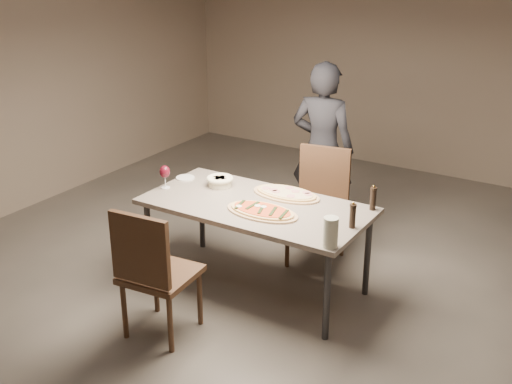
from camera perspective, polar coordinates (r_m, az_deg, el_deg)
The scene contains 14 objects.
room at distance 4.87m, azimuth 0.00°, elevation 6.02°, with size 7.00×7.00×7.00m.
dining_table at distance 5.11m, azimuth 0.00°, elevation -1.64°, with size 1.80×0.90×0.75m.
zucchini_pizza at distance 4.91m, azimuth 0.54°, elevation -1.70°, with size 0.60×0.33×0.05m.
ham_pizza at distance 5.25m, azimuth 2.70°, elevation -0.14°, with size 0.59×0.33×0.04m.
bread_basket at distance 5.44m, azimuth -3.23°, elevation 1.04°, with size 0.23×0.23×0.08m.
oil_dish at distance 4.88m, azimuth 1.72°, elevation -1.95°, with size 0.14×0.14×0.02m.
pepper_mill_left at distance 4.69m, azimuth 8.59°, elevation -2.08°, with size 0.05×0.05×0.20m.
pepper_mill_right at distance 5.02m, azimuth 10.37°, elevation -0.54°, with size 0.05×0.05×0.20m.
carafe at distance 4.37m, azimuth 6.65°, elevation -3.58°, with size 0.10×0.10×0.22m.
wine_glass at distance 5.41m, azimuth -8.11°, elevation 1.73°, with size 0.09×0.09×0.20m.
side_plate at distance 5.65m, azimuth -6.31°, elevation 1.27°, with size 0.16×0.16×0.01m.
chair_near at distance 4.56m, azimuth -9.21°, elevation -6.67°, with size 0.52×0.52×1.02m.
chair_far at distance 5.69m, azimuth 5.70°, elevation -0.59°, with size 0.55×0.55×1.01m.
diner at distance 6.13m, azimuth 5.92°, elevation 3.79°, with size 0.61×0.40×1.68m, color black.
Camera 1 is at (2.47, -3.98, 2.72)m, focal length 45.00 mm.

